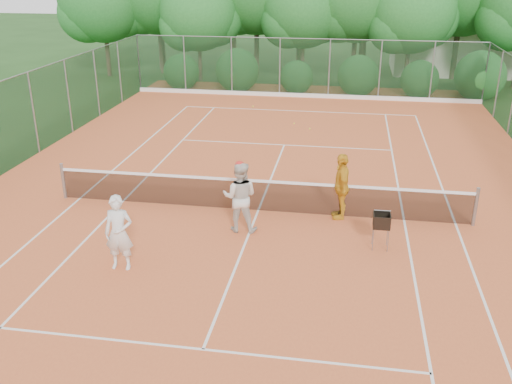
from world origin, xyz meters
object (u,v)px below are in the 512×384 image
player_white (119,233)px  ball_hopper (382,221)px  player_center_grp (240,197)px  player_yellow (341,186)px

player_white → ball_hopper: size_ratio=1.96×
player_white → player_center_grp: player_center_grp is taller
player_white → ball_hopper: (6.00, 2.00, -0.17)m
player_center_grp → player_yellow: 2.89m
player_center_grp → player_white: bearing=-134.0°
player_center_grp → player_yellow: player_center_grp is taller
player_yellow → player_center_grp: bearing=-73.0°
player_yellow → ball_hopper: player_yellow is taller
ball_hopper → player_center_grp: bearing=-178.0°
player_center_grp → ball_hopper: size_ratio=2.10×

